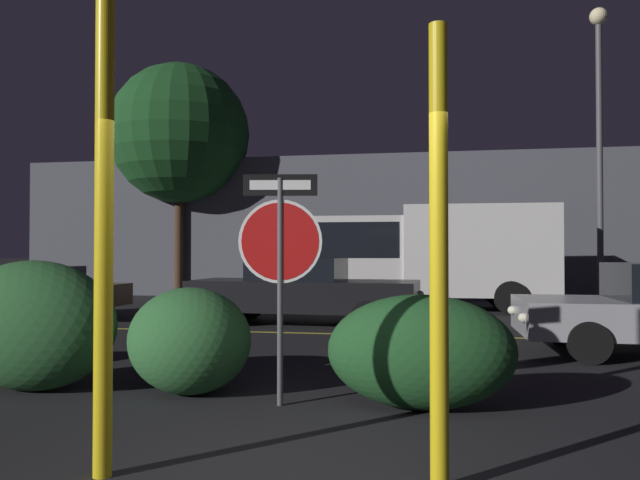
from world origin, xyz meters
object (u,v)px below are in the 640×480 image
hedge_bush_2 (190,341)px  hedge_bush_1 (33,325)px  yellow_pole_right (439,255)px  hedge_bush_3 (421,352)px  yellow_pole_left (104,226)px  stop_sign (280,244)px  passing_car_1 (31,291)px  tree_1 (180,134)px  passing_car_2 (303,291)px  street_lamp (599,116)px  delivery_truck (428,252)px

hedge_bush_2 → hedge_bush_1: bearing=-175.6°
yellow_pole_right → hedge_bush_3: yellow_pole_right is taller
hedge_bush_1 → hedge_bush_2: bearing=4.4°
yellow_pole_left → hedge_bush_2: bearing=98.3°
yellow_pole_right → yellow_pole_left: bearing=-175.7°
stop_sign → passing_car_1: stop_sign is taller
stop_sign → yellow_pole_right: bearing=-60.7°
yellow_pole_left → hedge_bush_1: yellow_pole_left is taller
hedge_bush_2 → hedge_bush_3: 2.54m
yellow_pole_left → tree_1: bearing=111.2°
passing_car_2 → tree_1: size_ratio=0.61×
street_lamp → hedge_bush_2: bearing=-122.7°
hedge_bush_3 → street_lamp: bearing=68.0°
stop_sign → yellow_pole_right: (1.58, -2.00, -0.10)m
stop_sign → street_lamp: size_ratio=0.29×
passing_car_2 → street_lamp: street_lamp is taller
yellow_pole_right → tree_1: (-8.83, 16.58, 4.20)m
stop_sign → hedge_bush_2: stop_sign is taller
hedge_bush_2 → passing_car_2: 6.75m
hedge_bush_1 → street_lamp: (8.87, 11.13, 4.43)m
yellow_pole_left → hedge_bush_1: bearing=132.9°
passing_car_1 → stop_sign: bearing=-131.8°
passing_car_1 → yellow_pole_right: bearing=-133.6°
passing_car_2 → tree_1: bearing=-138.1°
yellow_pole_left → passing_car_1: 11.72m
hedge_bush_1 → hedge_bush_2: (1.83, 0.14, -0.15)m
yellow_pole_left → hedge_bush_3: yellow_pole_left is taller
yellow_pole_left → hedge_bush_3: 3.36m
passing_car_1 → street_lamp: size_ratio=0.55×
passing_car_1 → street_lamp: 15.08m
yellow_pole_right → tree_1: 19.25m
passing_car_1 → delivery_truck: (9.26, 3.93, 0.93)m
yellow_pole_right → hedge_bush_2: (-2.68, 2.32, -0.96)m
delivery_truck → street_lamp: (4.49, 0.28, 3.61)m
stop_sign → yellow_pole_left: (-0.74, -2.18, 0.10)m
hedge_bush_2 → passing_car_2: (-0.12, 6.75, 0.14)m
yellow_pole_left → passing_car_2: (-0.48, 9.24, -1.03)m
delivery_truck → tree_1: 10.29m
hedge_bush_1 → passing_car_1: hedge_bush_1 is taller
hedge_bush_2 → passing_car_2: passing_car_2 is taller
yellow_pole_left → hedge_bush_3: size_ratio=1.87×
hedge_bush_3 → delivery_truck: 10.98m
hedge_bush_2 → tree_1: tree_1 is taller
delivery_truck → hedge_bush_2: bearing=165.4°
yellow_pole_left → delivery_truck: yellow_pole_left is taller
yellow_pole_left → hedge_bush_1: (-2.19, 2.35, -1.02)m
hedge_bush_3 → tree_1: tree_1 is taller
tree_1 → yellow_pole_left: bearing=-68.8°
hedge_bush_1 → hedge_bush_3: 4.36m
street_lamp → tree_1: tree_1 is taller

